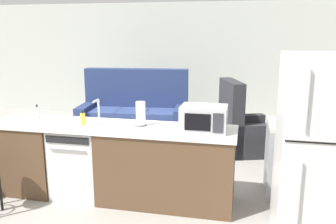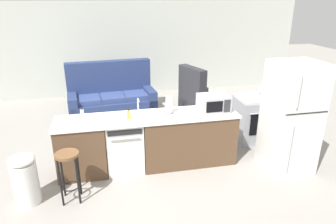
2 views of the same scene
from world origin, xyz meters
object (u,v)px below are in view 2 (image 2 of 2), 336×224
object	(u,v)px
microwave	(213,103)
dish_soap_bottle	(82,114)
paper_towel_roll	(169,105)
armchair	(198,102)
kettle	(262,90)
bar_stool	(68,167)
trash_bin	(25,179)
dishwasher	(125,145)
couch	(112,99)
stove_range	(255,118)
refrigerator	(291,118)
soap_bottle	(129,115)

from	to	relation	value
microwave	dish_soap_bottle	xyz separation A→B (m)	(-2.12, 0.14, -0.07)
paper_towel_roll	armchair	world-z (taller)	armchair
kettle	bar_stool	distance (m)	3.86
trash_bin	armchair	bearing A→B (deg)	38.85
bar_stool	dishwasher	bearing A→B (deg)	40.81
paper_towel_roll	couch	size ratio (longest dim) A/B	0.14
kettle	bar_stool	xyz separation A→B (m)	(-3.58, -1.38, -0.45)
stove_range	trash_bin	distance (m)	4.17
bar_stool	couch	xyz separation A→B (m)	(0.69, 3.25, -0.14)
refrigerator	trash_bin	bearing A→B (deg)	-178.85
microwave	refrigerator	bearing A→B (deg)	-26.46
stove_range	soap_bottle	world-z (taller)	soap_bottle
paper_towel_roll	armchair	bearing A→B (deg)	59.77
refrigerator	bar_stool	size ratio (longest dim) A/B	2.42
refrigerator	trash_bin	distance (m)	4.03
dish_soap_bottle	paper_towel_roll	bearing A→B (deg)	-3.17
trash_bin	armchair	xyz separation A→B (m)	(3.31, 2.66, -0.03)
dish_soap_bottle	soap_bottle	bearing A→B (deg)	-15.15
paper_towel_roll	soap_bottle	bearing A→B (deg)	-170.17
stove_range	soap_bottle	distance (m)	2.63
stove_range	couch	bearing A→B (deg)	143.51
kettle	couch	size ratio (longest dim) A/B	0.10
refrigerator	kettle	xyz separation A→B (m)	(0.17, 1.23, 0.09)
trash_bin	couch	size ratio (longest dim) A/B	0.36
microwave	kettle	bearing A→B (deg)	28.16
stove_range	kettle	distance (m)	0.58
microwave	couch	xyz separation A→B (m)	(-1.61, 2.56, -0.65)
microwave	trash_bin	distance (m)	3.04
refrigerator	armchair	distance (m)	2.73
dishwasher	dish_soap_bottle	size ratio (longest dim) A/B	4.77
armchair	couch	bearing A→B (deg)	165.52
paper_towel_roll	couch	distance (m)	2.72
trash_bin	bar_stool	bearing A→B (deg)	-6.47
dishwasher	stove_range	distance (m)	2.66
dishwasher	refrigerator	distance (m)	2.70
stove_range	trash_bin	bearing A→B (deg)	-163.58
trash_bin	couch	xyz separation A→B (m)	(1.28, 3.19, 0.02)
refrigerator	couch	distance (m)	4.16
bar_stool	armchair	xyz separation A→B (m)	(2.72, 2.73, -0.19)
soap_bottle	bar_stool	size ratio (longest dim) A/B	0.24
trash_bin	couch	distance (m)	3.44
couch	armchair	world-z (taller)	couch
dishwasher	bar_stool	distance (m)	1.07
paper_towel_roll	bar_stool	size ratio (longest dim) A/B	0.38
microwave	kettle	size ratio (longest dim) A/B	2.44
soap_bottle	kettle	bearing A→B (deg)	15.32
soap_bottle	bar_stool	distance (m)	1.19
kettle	trash_bin	xyz separation A→B (m)	(-4.17, -1.31, -0.61)
dishwasher	armchair	distance (m)	2.79
soap_bottle	armchair	bearing A→B (deg)	48.93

